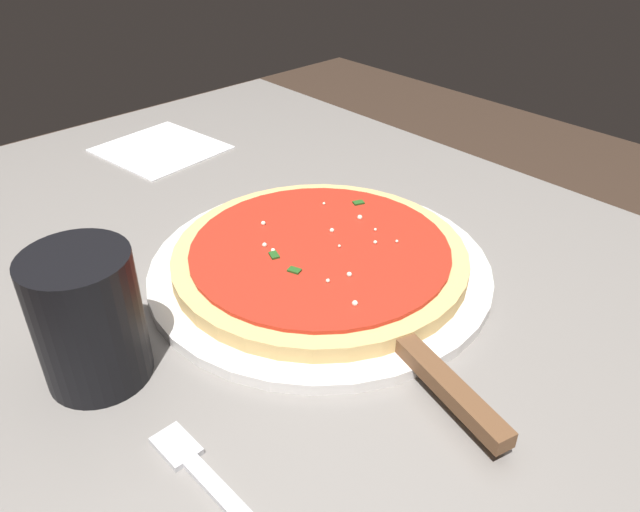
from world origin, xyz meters
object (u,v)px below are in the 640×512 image
at_px(serving_plate, 320,268).
at_px(pizza_server, 416,357).
at_px(fork, 228,501).
at_px(pizza, 320,255).
at_px(napkin_folded_right, 161,149).
at_px(cup_tall_drink, 88,319).

height_order(serving_plate, pizza_server, pizza_server).
bearing_deg(fork, serving_plate, 124.56).
xyz_separation_m(serving_plate, pizza, (-0.00, 0.00, 0.02)).
relative_size(pizza, napkin_folded_right, 1.89).
xyz_separation_m(pizza, pizza_server, (0.16, -0.04, -0.00)).
relative_size(pizza, cup_tall_drink, 2.60).
xyz_separation_m(pizza, fork, (0.16, -0.23, -0.02)).
relative_size(serving_plate, cup_tall_drink, 3.03).
xyz_separation_m(pizza_server, napkin_folded_right, (-0.55, 0.08, -0.01)).
height_order(pizza, fork, pizza).
height_order(serving_plate, cup_tall_drink, cup_tall_drink).
xyz_separation_m(pizza, napkin_folded_right, (-0.39, 0.04, -0.02)).
height_order(cup_tall_drink, napkin_folded_right, cup_tall_drink).
bearing_deg(serving_plate, napkin_folded_right, 173.59).
bearing_deg(fork, pizza, 124.56).
bearing_deg(serving_plate, pizza, 101.80).
relative_size(cup_tall_drink, napkin_folded_right, 0.73).
bearing_deg(pizza, serving_plate, -78.20).
bearing_deg(pizza_server, pizza, 165.83).
relative_size(pizza_server, cup_tall_drink, 1.95).
relative_size(napkin_folded_right, fork, 0.85).
relative_size(pizza_server, fork, 1.20).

